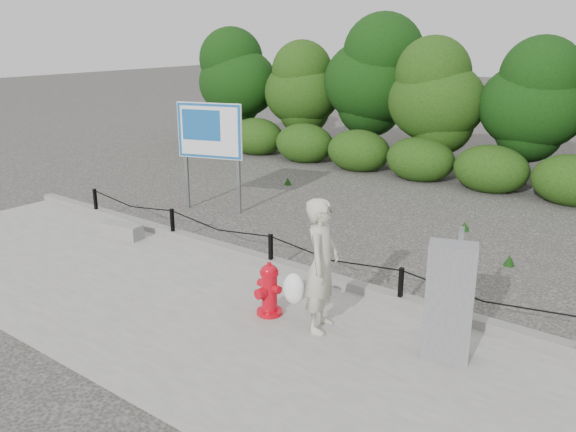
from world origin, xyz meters
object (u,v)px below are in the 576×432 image
(fire_hydrant, at_px, (269,290))
(utility_cabinet, at_px, (449,302))
(advertising_sign, at_px, (210,136))
(pedestrian, at_px, (320,267))
(concrete_block, at_px, (122,230))

(fire_hydrant, bearing_deg, utility_cabinet, 17.38)
(fire_hydrant, height_order, utility_cabinet, utility_cabinet)
(utility_cabinet, bearing_deg, fire_hydrant, 169.22)
(fire_hydrant, bearing_deg, advertising_sign, 150.30)
(pedestrian, height_order, advertising_sign, advertising_sign)
(pedestrian, bearing_deg, utility_cabinet, -96.73)
(fire_hydrant, relative_size, advertising_sign, 0.32)
(concrete_block, xyz_separation_m, utility_cabinet, (6.98, -0.40, 0.62))
(fire_hydrant, xyz_separation_m, concrete_block, (-4.46, 0.84, -0.24))
(utility_cabinet, bearing_deg, advertising_sign, 136.30)
(pedestrian, relative_size, advertising_sign, 0.75)
(utility_cabinet, bearing_deg, concrete_block, 156.08)
(pedestrian, distance_m, advertising_sign, 6.34)
(utility_cabinet, relative_size, advertising_sign, 0.67)
(pedestrian, bearing_deg, advertising_sign, 39.91)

